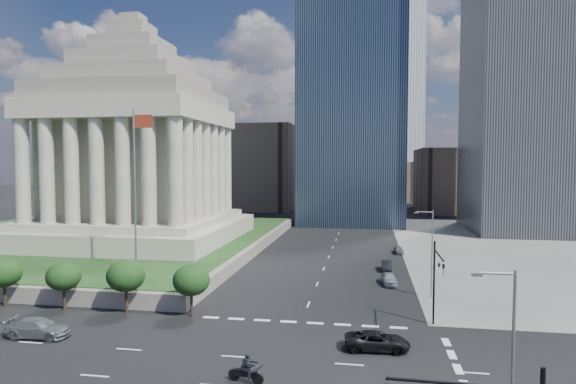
% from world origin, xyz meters
% --- Properties ---
extents(ground, '(500.00, 500.00, 0.00)m').
position_xyz_m(ground, '(0.00, 100.00, 0.00)').
color(ground, black).
rests_on(ground, ground).
extents(plaza_terrace, '(66.00, 70.00, 1.80)m').
position_xyz_m(plaza_terrace, '(-45.00, 50.00, 0.90)').
color(plaza_terrace, slate).
rests_on(plaza_terrace, ground).
extents(plaza_lawn, '(64.00, 68.00, 0.10)m').
position_xyz_m(plaza_lawn, '(-45.00, 50.00, 1.85)').
color(plaza_lawn, '#1B3816').
rests_on(plaza_lawn, plaza_terrace).
extents(war_memorial, '(34.00, 34.00, 39.00)m').
position_xyz_m(war_memorial, '(-34.00, 48.00, 21.40)').
color(war_memorial, gray).
rests_on(war_memorial, plaza_lawn).
extents(flagpole, '(2.52, 0.24, 20.00)m').
position_xyz_m(flagpole, '(-21.83, 24.00, 13.11)').
color(flagpole, slate).
rests_on(flagpole, plaza_lawn).
extents(midrise_glass, '(26.00, 26.00, 60.00)m').
position_xyz_m(midrise_glass, '(2.00, 95.00, 30.00)').
color(midrise_glass, black).
rests_on(midrise_glass, ground).
extents(highrise_ne, '(26.00, 28.00, 100.00)m').
position_xyz_m(highrise_ne, '(42.00, 85.00, 50.00)').
color(highrise_ne, black).
rests_on(highrise_ne, ground).
extents(building_filler_ne, '(20.00, 30.00, 20.00)m').
position_xyz_m(building_filler_ne, '(32.00, 130.00, 10.00)').
color(building_filler_ne, brown).
rests_on(building_filler_ne, ground).
extents(building_filler_nw, '(24.00, 30.00, 28.00)m').
position_xyz_m(building_filler_nw, '(-30.00, 130.00, 14.00)').
color(building_filler_nw, brown).
rests_on(building_filler_nw, ground).
extents(traffic_signal_ne, '(0.30, 5.74, 8.00)m').
position_xyz_m(traffic_signal_ne, '(12.50, 13.70, 5.25)').
color(traffic_signal_ne, black).
rests_on(traffic_signal_ne, ground).
extents(street_lamp_south, '(2.13, 0.22, 10.00)m').
position_xyz_m(street_lamp_south, '(13.33, -6.00, 5.66)').
color(street_lamp_south, slate).
rests_on(street_lamp_south, ground).
extents(street_lamp_north, '(2.13, 0.22, 10.00)m').
position_xyz_m(street_lamp_north, '(13.33, 25.00, 5.66)').
color(street_lamp_north, slate).
rests_on(street_lamp_north, ground).
extents(pickup_truck, '(5.46, 2.78, 1.48)m').
position_xyz_m(pickup_truck, '(7.13, 8.30, 0.74)').
color(pickup_truck, black).
rests_on(pickup_truck, ground).
extents(suv_grey, '(5.73, 2.46, 1.65)m').
position_xyz_m(suv_grey, '(-22.26, 6.32, 0.82)').
color(suv_grey, slate).
rests_on(suv_grey, ground).
extents(parked_sedan_near, '(4.55, 2.23, 1.50)m').
position_xyz_m(parked_sedan_near, '(9.00, 30.19, 0.75)').
color(parked_sedan_near, '#919299').
rests_on(parked_sedan_near, ground).
extents(parked_sedan_mid, '(1.47, 4.03, 1.32)m').
position_xyz_m(parked_sedan_mid, '(9.00, 38.34, 0.66)').
color(parked_sedan_mid, black).
rests_on(parked_sedan_mid, ground).
extents(parked_sedan_far, '(3.67, 1.68, 1.22)m').
position_xyz_m(parked_sedan_far, '(11.50, 51.95, 0.61)').
color(parked_sedan_far, '#56595E').
rests_on(parked_sedan_far, ground).
extents(motorcycle_trail, '(2.84, 1.33, 2.04)m').
position_xyz_m(motorcycle_trail, '(-2.00, 0.73, 1.02)').
color(motorcycle_trail, black).
rests_on(motorcycle_trail, ground).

